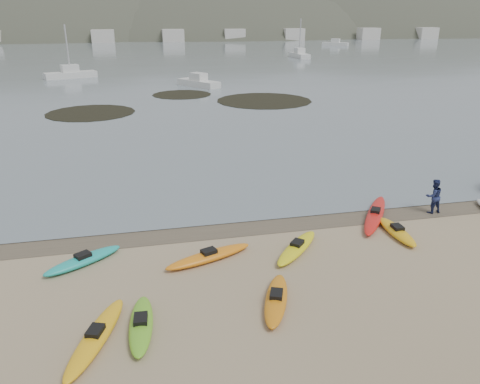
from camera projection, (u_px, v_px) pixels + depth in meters
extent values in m
plane|color=tan|center=(240.00, 223.00, 21.17)|extent=(600.00, 600.00, 0.00)
plane|color=brown|center=(241.00, 226.00, 20.89)|extent=(60.00, 60.00, 0.00)
plane|color=slate|center=(138.00, 28.00, 294.77)|extent=(1200.00, 1200.00, 0.00)
ellipsoid|color=#6EC327|center=(141.00, 325.00, 13.97)|extent=(0.92, 3.04, 0.34)
ellipsoid|color=orange|center=(276.00, 300.00, 15.19)|extent=(1.79, 3.15, 0.34)
ellipsoid|color=yellow|center=(397.00, 232.00, 19.94)|extent=(0.75, 2.92, 0.34)
ellipsoid|color=orange|center=(209.00, 256.00, 17.91)|extent=(3.67, 1.94, 0.34)
ellipsoid|color=#1BABA3|center=(83.00, 260.00, 17.62)|extent=(3.01, 2.34, 0.34)
ellipsoid|color=yellow|center=(96.00, 337.00, 13.45)|extent=(1.96, 3.81, 0.34)
ellipsoid|color=red|center=(375.00, 214.00, 21.63)|extent=(3.33, 4.37, 0.34)
ellipsoid|color=yellow|center=(297.00, 248.00, 18.56)|extent=(2.77, 2.97, 0.34)
imported|color=navy|center=(434.00, 196.00, 21.98)|extent=(0.83, 0.66, 1.67)
cylinder|color=black|center=(91.00, 113.00, 44.38)|extent=(8.30, 8.30, 0.04)
cylinder|color=black|center=(264.00, 101.00, 50.61)|extent=(10.26, 10.26, 0.04)
cylinder|color=black|center=(182.00, 95.00, 54.34)|extent=(6.81, 6.81, 0.04)
cube|color=silver|center=(71.00, 75.00, 68.12)|extent=(7.53, 4.49, 1.02)
cube|color=silver|center=(199.00, 83.00, 60.38)|extent=(5.09, 6.46, 0.91)
cube|color=silver|center=(299.00, 55.00, 99.40)|extent=(2.31, 7.75, 1.08)
cube|color=silver|center=(335.00, 44.00, 136.83)|extent=(7.28, 6.22, 1.05)
ellipsoid|color=#384235|center=(36.00, 82.00, 196.41)|extent=(220.00, 120.00, 80.00)
ellipsoid|color=#384235|center=(225.00, 72.00, 206.96)|extent=(200.00, 110.00, 68.00)
ellipsoid|color=#384235|center=(388.00, 69.00, 233.80)|extent=(230.00, 130.00, 76.00)
cube|color=beige|center=(6.00, 37.00, 144.26)|extent=(7.00, 5.00, 4.00)
cube|color=beige|center=(87.00, 36.00, 149.08)|extent=(7.00, 5.00, 4.00)
cube|color=beige|center=(163.00, 36.00, 153.90)|extent=(7.00, 5.00, 4.00)
cube|color=beige|center=(234.00, 35.00, 158.73)|extent=(7.00, 5.00, 4.00)
cube|color=beige|center=(301.00, 34.00, 163.55)|extent=(7.00, 5.00, 4.00)
cube|color=beige|center=(365.00, 34.00, 168.37)|extent=(7.00, 5.00, 4.00)
cube|color=beige|center=(424.00, 33.00, 173.19)|extent=(7.00, 5.00, 4.00)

